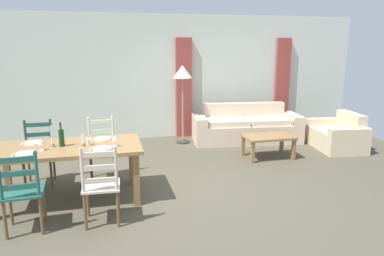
{
  "coord_description": "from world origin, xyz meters",
  "views": [
    {
      "loc": [
        -1.08,
        -4.62,
        2.04
      ],
      "look_at": [
        0.24,
        0.76,
        0.75
      ],
      "focal_mm": 33.46,
      "sensor_mm": 36.0,
      "label": 1
    }
  ],
  "objects_px": {
    "dining_chair_near_right": "(101,185)",
    "dining_chair_far_right": "(102,149)",
    "armchair_upholstered": "(339,136)",
    "coffee_table": "(268,139)",
    "dining_chair_near_left": "(22,192)",
    "standing_lamp": "(182,76)",
    "dining_table": "(68,153)",
    "wine_bottle": "(61,137)",
    "wine_glass_near_left": "(41,142)",
    "dining_chair_far_left": "(39,153)",
    "coffee_cup_primary": "(88,142)",
    "couch": "(246,128)",
    "wine_glass_near_right": "(115,138)"
  },
  "relations": [
    {
      "from": "dining_chair_near_right",
      "to": "dining_chair_far_right",
      "type": "xyz_separation_m",
      "value": [
        0.02,
        1.51,
        0.0
      ]
    },
    {
      "from": "armchair_upholstered",
      "to": "coffee_table",
      "type": "bearing_deg",
      "value": -171.73
    },
    {
      "from": "dining_chair_near_left",
      "to": "standing_lamp",
      "type": "bearing_deg",
      "value": 52.42
    },
    {
      "from": "dining_chair_near_right",
      "to": "standing_lamp",
      "type": "distance_m",
      "value": 3.79
    },
    {
      "from": "dining_chair_near_left",
      "to": "dining_table",
      "type": "bearing_deg",
      "value": 61.76
    },
    {
      "from": "dining_chair_near_right",
      "to": "coffee_table",
      "type": "bearing_deg",
      "value": 32.13
    },
    {
      "from": "wine_bottle",
      "to": "dining_chair_near_left",
      "type": "bearing_deg",
      "value": -114.07
    },
    {
      "from": "wine_glass_near_left",
      "to": "dining_chair_near_right",
      "type": "bearing_deg",
      "value": -43.29
    },
    {
      "from": "dining_chair_near_left",
      "to": "armchair_upholstered",
      "type": "xyz_separation_m",
      "value": [
        5.47,
        2.1,
        -0.23
      ]
    },
    {
      "from": "dining_chair_far_left",
      "to": "wine_glass_near_left",
      "type": "xyz_separation_m",
      "value": [
        0.19,
        -0.86,
        0.38
      ]
    },
    {
      "from": "coffee_cup_primary",
      "to": "couch",
      "type": "distance_m",
      "value": 3.96
    },
    {
      "from": "dining_chair_far_right",
      "to": "wine_bottle",
      "type": "relative_size",
      "value": 3.04
    },
    {
      "from": "wine_glass_near_left",
      "to": "wine_glass_near_right",
      "type": "xyz_separation_m",
      "value": [
        0.9,
        -0.03,
        0.0
      ]
    },
    {
      "from": "dining_chair_near_left",
      "to": "wine_glass_near_left",
      "type": "bearing_deg",
      "value": 79.21
    },
    {
      "from": "wine_bottle",
      "to": "wine_glass_near_left",
      "type": "relative_size",
      "value": 1.96
    },
    {
      "from": "dining_chair_far_left",
      "to": "wine_glass_near_right",
      "type": "height_order",
      "value": "dining_chair_far_left"
    },
    {
      "from": "dining_chair_near_right",
      "to": "wine_glass_near_left",
      "type": "bearing_deg",
      "value": 136.71
    },
    {
      "from": "dining_chair_far_right",
      "to": "coffee_cup_primary",
      "type": "xyz_separation_m",
      "value": [
        -0.17,
        -0.73,
        0.32
      ]
    },
    {
      "from": "dining_chair_near_left",
      "to": "standing_lamp",
      "type": "relative_size",
      "value": 0.59
    },
    {
      "from": "dining_chair_far_left",
      "to": "coffee_table",
      "type": "relative_size",
      "value": 1.07
    },
    {
      "from": "dining_chair_near_left",
      "to": "armchair_upholstered",
      "type": "bearing_deg",
      "value": 20.97
    },
    {
      "from": "wine_glass_near_left",
      "to": "coffee_table",
      "type": "bearing_deg",
      "value": 18.08
    },
    {
      "from": "wine_glass_near_left",
      "to": "coffee_cup_primary",
      "type": "distance_m",
      "value": 0.57
    },
    {
      "from": "dining_table",
      "to": "dining_chair_far_left",
      "type": "relative_size",
      "value": 1.98
    },
    {
      "from": "armchair_upholstered",
      "to": "coffee_cup_primary",
      "type": "bearing_deg",
      "value": -164.47
    },
    {
      "from": "dining_table",
      "to": "armchair_upholstered",
      "type": "height_order",
      "value": "dining_table"
    },
    {
      "from": "wine_bottle",
      "to": "wine_glass_near_right",
      "type": "height_order",
      "value": "wine_bottle"
    },
    {
      "from": "coffee_cup_primary",
      "to": "couch",
      "type": "relative_size",
      "value": 0.04
    },
    {
      "from": "dining_table",
      "to": "dining_chair_far_left",
      "type": "distance_m",
      "value": 0.9
    },
    {
      "from": "dining_chair_far_left",
      "to": "coffee_cup_primary",
      "type": "relative_size",
      "value": 10.67
    },
    {
      "from": "wine_bottle",
      "to": "dining_chair_far_left",
      "type": "bearing_deg",
      "value": 120.5
    },
    {
      "from": "dining_table",
      "to": "wine_glass_near_left",
      "type": "xyz_separation_m",
      "value": [
        -0.29,
        -0.12,
        0.2
      ]
    },
    {
      "from": "dining_chair_far_right",
      "to": "coffee_cup_primary",
      "type": "distance_m",
      "value": 0.81
    },
    {
      "from": "dining_chair_far_right",
      "to": "standing_lamp",
      "type": "xyz_separation_m",
      "value": [
        1.66,
        1.76,
        0.93
      ]
    },
    {
      "from": "wine_bottle",
      "to": "couch",
      "type": "height_order",
      "value": "wine_bottle"
    },
    {
      "from": "wine_bottle",
      "to": "wine_glass_near_left",
      "type": "bearing_deg",
      "value": -148.85
    },
    {
      "from": "wine_glass_near_left",
      "to": "coffee_table",
      "type": "relative_size",
      "value": 0.18
    },
    {
      "from": "dining_chair_far_right",
      "to": "wine_glass_near_right",
      "type": "distance_m",
      "value": 0.97
    },
    {
      "from": "dining_chair_far_left",
      "to": "standing_lamp",
      "type": "xyz_separation_m",
      "value": [
        2.57,
        1.75,
        0.93
      ]
    },
    {
      "from": "dining_chair_far_right",
      "to": "couch",
      "type": "height_order",
      "value": "dining_chair_far_right"
    },
    {
      "from": "wine_bottle",
      "to": "wine_glass_near_right",
      "type": "distance_m",
      "value": 0.69
    },
    {
      "from": "dining_chair_far_left",
      "to": "wine_glass_near_left",
      "type": "distance_m",
      "value": 0.96
    },
    {
      "from": "armchair_upholstered",
      "to": "standing_lamp",
      "type": "distance_m",
      "value": 3.39
    },
    {
      "from": "dining_chair_far_right",
      "to": "standing_lamp",
      "type": "height_order",
      "value": "standing_lamp"
    },
    {
      "from": "wine_bottle",
      "to": "coffee_cup_primary",
      "type": "xyz_separation_m",
      "value": [
        0.33,
        -0.02,
        -0.07
      ]
    },
    {
      "from": "dining_chair_near_right",
      "to": "wine_glass_near_left",
      "type": "distance_m",
      "value": 1.04
    },
    {
      "from": "coffee_table",
      "to": "dining_table",
      "type": "bearing_deg",
      "value": -162.34
    },
    {
      "from": "dining_table",
      "to": "dining_chair_near_left",
      "type": "xyz_separation_m",
      "value": [
        -0.42,
        -0.78,
        -0.19
      ]
    },
    {
      "from": "dining_chair_far_left",
      "to": "couch",
      "type": "distance_m",
      "value": 4.23
    },
    {
      "from": "dining_chair_near_right",
      "to": "wine_glass_near_right",
      "type": "height_order",
      "value": "dining_chair_near_right"
    }
  ]
}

